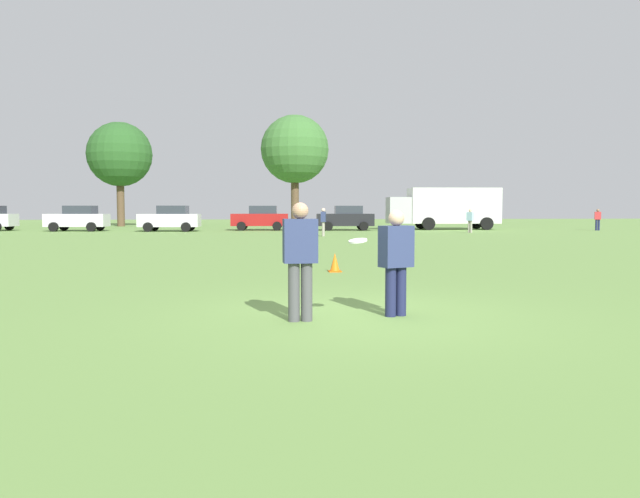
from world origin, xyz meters
The scene contains 15 objects.
ground_plane centered at (0.00, 0.00, 0.00)m, with size 170.35×170.35×0.00m, color #6B9347.
player_thrower centered at (-0.90, -0.43, 0.95)m, with size 0.49×0.30×1.69m.
player_defender centered at (0.55, -0.17, 0.88)m, with size 0.53×0.42×1.58m.
frisbee centered at (-0.07, -0.44, 1.14)m, with size 0.28×0.27×0.09m.
traffic_cone centered at (0.54, 6.35, 0.23)m, with size 0.32×0.32×0.48m.
parked_car_center centered at (-13.76, 36.89, 0.92)m, with size 4.32×2.45×1.82m.
parked_car_mid_right centered at (-7.12, 35.64, 0.92)m, with size 4.32×2.45×1.82m.
parked_car_near_right centered at (-0.73, 37.30, 0.92)m, with size 4.32×2.45×1.82m.
parked_car_far_right centered at (5.57, 36.45, 0.92)m, with size 4.32×2.45×1.82m.
box_truck centered at (13.49, 37.35, 1.75)m, with size 8.65×3.41×3.18m.
bystander_sideline_watcher centered at (13.04, 30.71, 0.90)m, with size 0.47×0.50×1.59m.
bystander_far_jogger centered at (2.70, 26.66, 0.93)m, with size 0.36×0.50×1.64m.
bystander_field_marshal centered at (23.96, 33.90, 0.90)m, with size 0.50×0.41×1.59m.
tree_east_birch centered at (-13.14, 48.86, 6.47)m, with size 5.79×5.79×9.40m.
tree_east_oak centered at (2.72, 49.00, 7.10)m, with size 6.35×6.35×10.33m.
Camera 1 is at (-1.62, -9.13, 1.60)m, focal length 34.79 mm.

